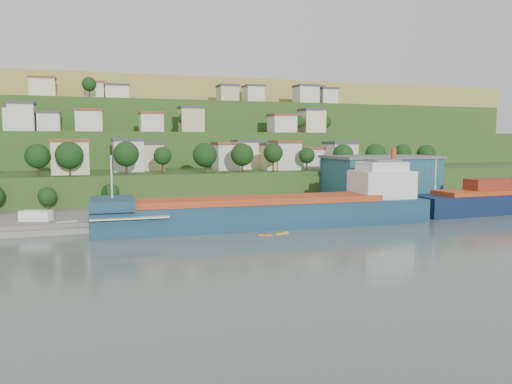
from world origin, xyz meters
name	(u,v)px	position (x,y,z in m)	size (l,w,h in m)	color
ground	(293,233)	(0.00, 0.00, 0.00)	(500.00, 500.00, 0.00)	#4B5B58
quay	(320,211)	(20.00, 28.00, 0.00)	(220.00, 26.00, 4.00)	slate
pebble_beach	(17,230)	(-55.00, 22.00, 0.00)	(40.00, 18.00, 2.40)	slate
hillside	(168,177)	(0.00, 168.68, 0.08)	(360.00, 210.50, 96.00)	#284719
cargo_ship_near	(278,212)	(0.47, 9.65, 3.11)	(76.38, 15.62, 19.50)	#122C45
warehouse	(380,177)	(40.76, 31.00, 8.43)	(31.23, 19.39, 12.80)	#1D4959
caravan	(36,218)	(-50.95, 21.15, 2.71)	(6.49, 2.70, 3.03)	white
dinghy	(67,224)	(-44.62, 17.58, 1.63)	(4.31, 1.62, 0.86)	silver
kayak_orange	(265,234)	(-6.29, -0.50, 0.21)	(2.86, 1.28, 0.71)	orange
kayak_yellow	(282,233)	(-2.45, 0.07, 0.24)	(3.26, 1.42, 0.81)	yellow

